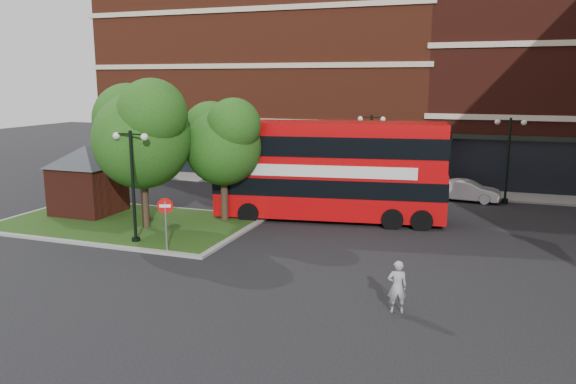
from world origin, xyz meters
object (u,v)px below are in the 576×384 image
at_px(car_silver, 291,175).
at_px(car_white, 467,191).
at_px(bus, 329,164).
at_px(woman, 397,287).

relative_size(car_silver, car_white, 1.07).
distance_m(car_silver, car_white, 11.73).
bearing_deg(bus, car_silver, 111.41).
xyz_separation_m(woman, car_silver, (-10.26, 19.40, -0.14)).
relative_size(bus, car_white, 3.10).
relative_size(bus, car_silver, 2.90).
bearing_deg(bus, woman, -73.37).
xyz_separation_m(car_silver, car_white, (11.63, -1.50, -0.07)).
distance_m(woman, car_white, 17.95).
bearing_deg(car_silver, woman, -150.04).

